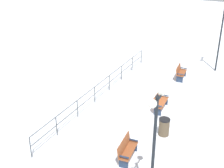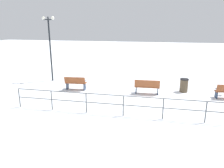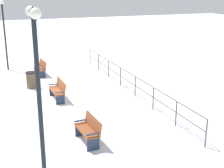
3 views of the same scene
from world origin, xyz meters
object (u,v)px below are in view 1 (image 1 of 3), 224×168
bench_second (160,101)px  lamppost_near (155,131)px  bench_third (180,72)px  bench_nearest (127,149)px  lamppost_middle (222,28)px  trash_bin (164,127)px

bench_second → lamppost_near: (1.88, -6.84, 2.67)m
bench_third → lamppost_near: lamppost_near is taller
bench_nearest → lamppost_middle: size_ratio=0.31×
bench_nearest → lamppost_middle: (1.80, 12.14, 2.74)m
bench_third → lamppost_middle: lamppost_middle is taller
bench_nearest → trash_bin: bearing=65.1°
bench_second → trash_bin: (0.96, -2.32, -0.05)m
bench_second → bench_third: 4.73m
trash_bin → lamppost_near: bearing=-78.6°
trash_bin → bench_third: bearing=98.3°
lamppost_middle → trash_bin: lamppost_middle is taller
bench_nearest → bench_third: 9.47m
bench_nearest → lamppost_near: 3.86m
bench_nearest → trash_bin: bench_nearest is taller
bench_second → lamppost_middle: lamppost_middle is taller
bench_second → bench_nearest: bearing=-90.9°
bench_nearest → lamppost_near: (1.80, -2.10, 2.70)m
bench_nearest → bench_third: bench_third is taller
lamppost_middle → trash_bin: (-0.92, -9.72, -2.76)m
bench_third → trash_bin: bearing=-85.4°
lamppost_near → lamppost_middle: bearing=90.0°
trash_bin → lamppost_middle: bearing=84.6°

